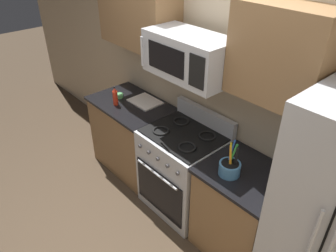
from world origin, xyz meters
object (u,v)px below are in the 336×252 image
Objects in this scene: range_oven at (183,170)px; cutting_board at (145,102)px; utensil_crock at (230,168)px; prep_bowl at (119,96)px; bottle_hot_sauce at (115,96)px; microwave at (189,56)px.

cutting_board is (-0.79, 0.14, 0.45)m from range_oven.
utensil_crock reaches higher than cutting_board.
range_oven is at bearing 0.97° from prep_bowl.
cutting_board is 0.34m from prep_bowl.
cutting_board is 0.35m from bottle_hot_sauce.
range_oven is 1.18m from prep_bowl.
bottle_hot_sauce is at bearing -121.91° from cutting_board.
microwave is 1.20m from bottle_hot_sauce.
microwave is 2.24× the size of cutting_board.
cutting_board is at bearing 58.09° from bottle_hot_sauce.
range_oven reaches higher than prep_bowl.
cutting_board is at bearing 169.97° from utensil_crock.
prep_bowl is (-1.75, 0.10, -0.04)m from utensil_crock.
utensil_crock is (0.66, -0.12, 0.50)m from range_oven.
bottle_hot_sauce is 2.04× the size of prep_bowl.
prep_bowl is at bearing -179.03° from range_oven.
utensil_crock is 1.62m from bottle_hot_sauce.
utensil_crock is at bearing -12.63° from microwave.
range_oven is 1.38× the size of microwave.
utensil_crock is 1.75m from prep_bowl.
microwave is at bearing 2.47° from prep_bowl.
range_oven reaches higher than cutting_board.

